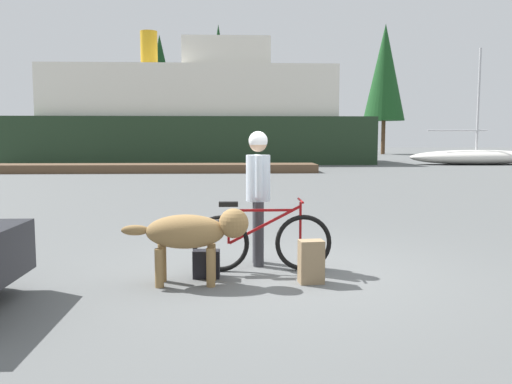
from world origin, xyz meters
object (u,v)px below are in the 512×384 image
at_px(dog, 193,233).
at_px(handbag_pannier, 206,264).
at_px(bicycle, 261,241).
at_px(ferry_boat, 194,117).
at_px(sailboat_moored, 476,157).
at_px(backpack, 311,262).
at_px(person_cyclist, 258,184).

height_order(dog, handbag_pannier, dog).
relative_size(bicycle, handbag_pannier, 5.25).
distance_m(ferry_boat, sailboat_moored, 18.15).
xyz_separation_m(backpack, sailboat_moored, (14.24, 26.37, 0.23)).
bearing_deg(handbag_pannier, sailboat_moored, 59.32).
distance_m(handbag_pannier, ferry_boat, 29.65).
distance_m(dog, sailboat_moored, 30.62).
bearing_deg(ferry_boat, backpack, -83.44).
bearing_deg(dog, bicycle, 34.30).
relative_size(backpack, handbag_pannier, 1.50).
distance_m(backpack, handbag_pannier, 1.27).
relative_size(handbag_pannier, ferry_boat, 0.01).
xyz_separation_m(backpack, ferry_boat, (-3.42, 29.73, 2.74)).
distance_m(bicycle, backpack, 0.81).
xyz_separation_m(bicycle, person_cyclist, (-0.02, 0.37, 0.69)).
bearing_deg(person_cyclist, backpack, -58.85).
height_order(bicycle, dog, bicycle).
bearing_deg(dog, person_cyclist, 49.37).
relative_size(dog, sailboat_moored, 0.17).
relative_size(dog, backpack, 2.90).
relative_size(person_cyclist, backpack, 3.52).
distance_m(person_cyclist, dog, 1.30).
xyz_separation_m(bicycle, handbag_pannier, (-0.68, -0.28, -0.22)).
xyz_separation_m(bicycle, sailboat_moored, (14.79, 25.80, 0.09)).
distance_m(dog, backpack, 1.41).
bearing_deg(ferry_boat, handbag_pannier, -85.74).
height_order(person_cyclist, ferry_boat, ferry_boat).
height_order(dog, backpack, dog).
bearing_deg(ferry_boat, sailboat_moored, -10.75).
bearing_deg(ferry_boat, dog, -86.04).
relative_size(bicycle, person_cyclist, 1.00).
bearing_deg(sailboat_moored, backpack, -118.37).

